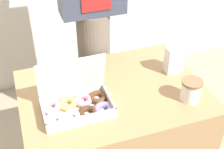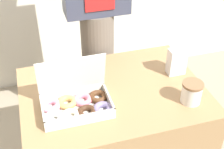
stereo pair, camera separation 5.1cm
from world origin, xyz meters
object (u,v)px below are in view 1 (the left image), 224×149
donut_box (76,104)px  person_customer (92,9)px  coffee_cup (191,90)px  napkin_holder (174,60)px

donut_box → person_customer: person_customer is taller
donut_box → person_customer: 0.65m
coffee_cup → person_customer: size_ratio=0.06×
person_customer → coffee_cup: bearing=-66.3°
donut_box → coffee_cup: 0.55m
coffee_cup → person_customer: 0.75m
donut_box → person_customer: size_ratio=0.20×
napkin_holder → person_customer: bearing=127.3°
donut_box → napkin_holder: 0.59m
coffee_cup → napkin_holder: napkin_holder is taller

